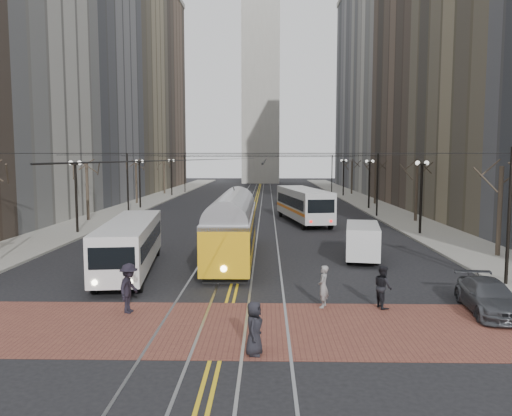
{
  "coord_description": "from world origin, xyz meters",
  "views": [
    {
      "loc": [
        1.56,
        -21.41,
        6.08
      ],
      "look_at": [
        0.88,
        9.26,
        3.0
      ],
      "focal_mm": 35.0,
      "sensor_mm": 36.0,
      "label": 1
    }
  ],
  "objects_px": {
    "pedestrian_b": "(323,286)",
    "sedan_parked": "(489,297)",
    "transit_bus": "(131,246)",
    "clock_tower": "(261,33)",
    "sedan_grey": "(308,208)",
    "pedestrian_a": "(254,328)",
    "rear_bus": "(303,206)",
    "pedestrian_c": "(383,287)",
    "pedestrian_d": "(129,288)",
    "streetcar": "(233,234)",
    "sedan_silver": "(285,199)",
    "cargo_van": "(362,243)"
  },
  "relations": [
    {
      "from": "streetcar",
      "to": "pedestrian_d",
      "type": "relative_size",
      "value": 6.76
    },
    {
      "from": "cargo_van",
      "to": "pedestrian_c",
      "type": "bearing_deg",
      "value": -86.27
    },
    {
      "from": "clock_tower",
      "to": "sedan_grey",
      "type": "bearing_deg",
      "value": -85.18
    },
    {
      "from": "transit_bus",
      "to": "streetcar",
      "type": "height_order",
      "value": "streetcar"
    },
    {
      "from": "pedestrian_c",
      "to": "pedestrian_d",
      "type": "xyz_separation_m",
      "value": [
        -10.14,
        -0.87,
        0.11
      ]
    },
    {
      "from": "rear_bus",
      "to": "sedan_grey",
      "type": "xyz_separation_m",
      "value": [
        0.93,
        6.41,
        -0.82
      ]
    },
    {
      "from": "pedestrian_b",
      "to": "rear_bus",
      "type": "bearing_deg",
      "value": -164.94
    },
    {
      "from": "pedestrian_c",
      "to": "sedan_parked",
      "type": "bearing_deg",
      "value": -110.77
    },
    {
      "from": "clock_tower",
      "to": "transit_bus",
      "type": "xyz_separation_m",
      "value": [
        -5.73,
        -97.26,
        -34.59
      ]
    },
    {
      "from": "sedan_silver",
      "to": "cargo_van",
      "type": "bearing_deg",
      "value": -76.74
    },
    {
      "from": "cargo_van",
      "to": "pedestrian_c",
      "type": "distance_m",
      "value": 9.52
    },
    {
      "from": "transit_bus",
      "to": "sedan_grey",
      "type": "relative_size",
      "value": 2.42
    },
    {
      "from": "sedan_grey",
      "to": "sedan_parked",
      "type": "bearing_deg",
      "value": -75.28
    },
    {
      "from": "pedestrian_c",
      "to": "pedestrian_b",
      "type": "bearing_deg",
      "value": 76.27
    },
    {
      "from": "transit_bus",
      "to": "sedan_silver",
      "type": "height_order",
      "value": "transit_bus"
    },
    {
      "from": "clock_tower",
      "to": "sedan_silver",
      "type": "xyz_separation_m",
      "value": [
        4.0,
        -57.99,
        -35.24
      ]
    },
    {
      "from": "clock_tower",
      "to": "pedestrian_d",
      "type": "relative_size",
      "value": 33.66
    },
    {
      "from": "cargo_van",
      "to": "sedan_silver",
      "type": "xyz_separation_m",
      "value": [
        -3.24,
        36.03,
        -0.35
      ]
    },
    {
      "from": "transit_bus",
      "to": "pedestrian_c",
      "type": "height_order",
      "value": "transit_bus"
    },
    {
      "from": "sedan_grey",
      "to": "pedestrian_b",
      "type": "distance_m",
      "value": 33.44
    },
    {
      "from": "transit_bus",
      "to": "sedan_grey",
      "type": "distance_m",
      "value": 29.54
    },
    {
      "from": "rear_bus",
      "to": "pedestrian_b",
      "type": "xyz_separation_m",
      "value": [
        -1.12,
        -26.97,
        -0.72
      ]
    },
    {
      "from": "sedan_grey",
      "to": "pedestrian_c",
      "type": "bearing_deg",
      "value": -82.07
    },
    {
      "from": "rear_bus",
      "to": "sedan_grey",
      "type": "relative_size",
      "value": 2.7
    },
    {
      "from": "sedan_parked",
      "to": "clock_tower",
      "type": "bearing_deg",
      "value": 100.9
    },
    {
      "from": "rear_bus",
      "to": "pedestrian_b",
      "type": "height_order",
      "value": "rear_bus"
    },
    {
      "from": "pedestrian_d",
      "to": "sedan_silver",
      "type": "bearing_deg",
      "value": -1.38
    },
    {
      "from": "rear_bus",
      "to": "pedestrian_b",
      "type": "bearing_deg",
      "value": -102.12
    },
    {
      "from": "transit_bus",
      "to": "pedestrian_c",
      "type": "distance_m",
      "value": 13.55
    },
    {
      "from": "pedestrian_a",
      "to": "pedestrian_d",
      "type": "relative_size",
      "value": 0.86
    },
    {
      "from": "sedan_grey",
      "to": "pedestrian_c",
      "type": "xyz_separation_m",
      "value": [
        0.36,
        -33.38,
        0.11
      ]
    },
    {
      "from": "transit_bus",
      "to": "pedestrian_a",
      "type": "bearing_deg",
      "value": -65.64
    },
    {
      "from": "pedestrian_b",
      "to": "pedestrian_d",
      "type": "distance_m",
      "value": 7.77
    },
    {
      "from": "streetcar",
      "to": "rear_bus",
      "type": "relative_size",
      "value": 1.08
    },
    {
      "from": "clock_tower",
      "to": "sedan_grey",
      "type": "relative_size",
      "value": 14.57
    },
    {
      "from": "transit_bus",
      "to": "sedan_silver",
      "type": "bearing_deg",
      "value": 68.86
    },
    {
      "from": "transit_bus",
      "to": "pedestrian_b",
      "type": "relative_size",
      "value": 6.37
    },
    {
      "from": "pedestrian_b",
      "to": "sedan_parked",
      "type": "bearing_deg",
      "value": 103.03
    },
    {
      "from": "rear_bus",
      "to": "transit_bus",
      "type": "bearing_deg",
      "value": -127.06
    },
    {
      "from": "transit_bus",
      "to": "streetcar",
      "type": "relative_size",
      "value": 0.83
    },
    {
      "from": "streetcar",
      "to": "pedestrian_d",
      "type": "xyz_separation_m",
      "value": [
        -3.36,
        -10.57,
        -0.57
      ]
    },
    {
      "from": "clock_tower",
      "to": "sedan_parked",
      "type": "height_order",
      "value": "clock_tower"
    },
    {
      "from": "transit_bus",
      "to": "pedestrian_d",
      "type": "xyz_separation_m",
      "value": [
        1.88,
        -7.11,
        -0.38
      ]
    },
    {
      "from": "sedan_silver",
      "to": "pedestrian_d",
      "type": "distance_m",
      "value": 47.04
    },
    {
      "from": "streetcar",
      "to": "pedestrian_c",
      "type": "bearing_deg",
      "value": -55.29
    },
    {
      "from": "pedestrian_b",
      "to": "pedestrian_d",
      "type": "bearing_deg",
      "value": -66.09
    },
    {
      "from": "pedestrian_b",
      "to": "pedestrian_a",
      "type": "bearing_deg",
      "value": -10.77
    },
    {
      "from": "cargo_van",
      "to": "sedan_grey",
      "type": "xyz_separation_m",
      "value": [
        -1.33,
        23.91,
        -0.3
      ]
    },
    {
      "from": "rear_bus",
      "to": "sedan_parked",
      "type": "xyz_separation_m",
      "value": [
        5.34,
        -27.47,
        -0.96
      ]
    },
    {
      "from": "sedan_grey",
      "to": "pedestrian_c",
      "type": "relative_size",
      "value": 2.6
    }
  ]
}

